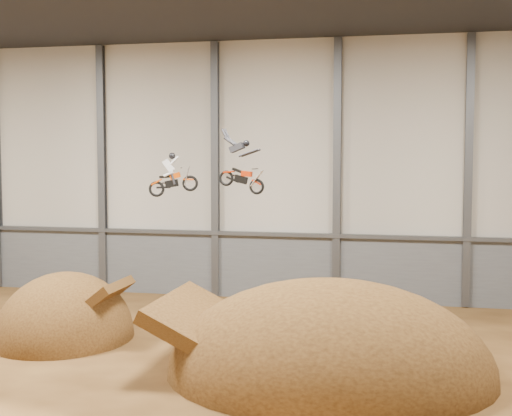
{
  "coord_description": "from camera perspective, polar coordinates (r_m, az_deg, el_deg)",
  "views": [
    {
      "loc": [
        7.18,
        -22.85,
        7.92
      ],
      "look_at": [
        1.31,
        4.0,
        5.81
      ],
      "focal_mm": 50.0,
      "sensor_mm": 36.0,
      "label": 1
    }
  ],
  "objects": [
    {
      "name": "steel_column_4",
      "position": [
        37.77,
        16.63,
        2.82
      ],
      "size": [
        0.4,
        0.36,
        13.9
      ],
      "primitive_type": "cube",
      "color": "#47494F",
      "rests_on": "ground"
    },
    {
      "name": "steel_column_2",
      "position": [
        39.1,
        -3.28,
        3.04
      ],
      "size": [
        0.4,
        0.36,
        13.9
      ],
      "primitive_type": "cube",
      "color": "#47494F",
      "rests_on": "ground"
    },
    {
      "name": "fmx_rider_a",
      "position": [
        31.21,
        -6.53,
        2.92
      ],
      "size": [
        2.56,
        1.42,
        2.27
      ],
      "primitive_type": null,
      "rotation": [
        0.0,
        -0.17,
        0.26
      ],
      "color": "#C04004"
    },
    {
      "name": "back_wall",
      "position": [
        38.54,
        1.59,
        3.03
      ],
      "size": [
        40.0,
        0.1,
        14.0
      ],
      "primitive_type": "cube",
      "color": "beige",
      "rests_on": "ground"
    },
    {
      "name": "steel_column_3",
      "position": [
        37.86,
        6.5,
        2.98
      ],
      "size": [
        0.4,
        0.36,
        13.9
      ],
      "primitive_type": "cube",
      "color": "#47494F",
      "rests_on": "ground"
    },
    {
      "name": "steel_column_1",
      "position": [
        41.4,
        -12.21,
        3.03
      ],
      "size": [
        0.4,
        0.36,
        13.9
      ],
      "primitive_type": "cube",
      "color": "#47494F",
      "rests_on": "ground"
    },
    {
      "name": "steel_rail",
      "position": [
        38.53,
        1.51,
        -2.11
      ],
      "size": [
        39.8,
        0.35,
        0.2
      ],
      "primitive_type": "cube",
      "color": "#47494F",
      "rests_on": "lower_band_back"
    },
    {
      "name": "lower_band_back",
      "position": [
        38.92,
        1.55,
        -4.72
      ],
      "size": [
        39.8,
        0.18,
        3.5
      ],
      "primitive_type": "cube",
      "color": "#5C5F64",
      "rests_on": "ground"
    },
    {
      "name": "landing_ramp",
      "position": [
        26.44,
        5.86,
        -13.06
      ],
      "size": [
        11.77,
        10.41,
        6.79
      ],
      "primitive_type": "ellipsoid",
      "color": "#3B230E",
      "rests_on": "ground"
    },
    {
      "name": "takeoff_ramp",
      "position": [
        32.0,
        -15.03,
        -10.08
      ],
      "size": [
        5.73,
        6.62,
        5.73
      ],
      "primitive_type": "ellipsoid",
      "color": "#3B230E",
      "rests_on": "ground"
    },
    {
      "name": "fmx_rider_b",
      "position": [
        27.91,
        -1.31,
        3.71
      ],
      "size": [
        3.07,
        1.16,
        2.73
      ],
      "primitive_type": null,
      "rotation": [
        0.0,
        0.24,
        -0.15
      ],
      "color": "#AC2404"
    },
    {
      "name": "floor",
      "position": [
        25.23,
        -5.0,
        -13.91
      ],
      "size": [
        40.0,
        40.0,
        0.0
      ],
      "primitive_type": "plane",
      "color": "#482C13",
      "rests_on": "ground"
    }
  ]
}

